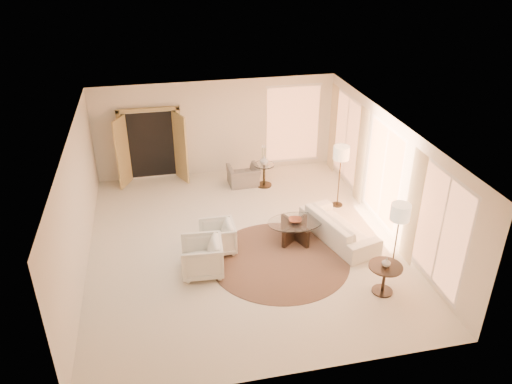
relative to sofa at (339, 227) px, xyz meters
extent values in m
cube|color=#EEE4CA|center=(-2.24, 0.28, -0.33)|extent=(7.00, 8.00, 0.02)
cube|color=white|center=(-2.24, 0.28, 2.48)|extent=(7.00, 8.00, 0.02)
cube|color=silver|center=(-2.24, 4.28, 1.08)|extent=(7.00, 0.04, 2.80)
cube|color=silver|center=(-2.24, -3.72, 1.08)|extent=(7.00, 0.04, 2.80)
cube|color=silver|center=(-5.74, 0.28, 1.08)|extent=(0.04, 8.00, 2.80)
cube|color=silver|center=(1.26, 0.28, 1.08)|extent=(0.04, 8.00, 2.80)
cube|color=tan|center=(-4.14, 4.17, 0.76)|extent=(1.80, 0.12, 2.16)
cube|color=tan|center=(-4.94, 3.90, 0.71)|extent=(0.35, 0.66, 2.00)
cube|color=tan|center=(-3.34, 3.90, 0.71)|extent=(0.35, 0.66, 2.00)
cylinder|color=#3E261C|center=(-1.57, -0.56, -0.31)|extent=(4.03, 4.03, 0.01)
imported|color=white|center=(0.00, 0.00, 0.00)|extent=(1.40, 2.32, 0.63)
imported|color=white|center=(-2.86, 0.11, 0.07)|extent=(0.71, 0.76, 0.78)
imported|color=white|center=(-3.30, -0.65, 0.12)|extent=(0.86, 0.91, 0.87)
imported|color=gray|center=(-1.66, 3.24, 0.06)|extent=(0.89, 0.59, 0.76)
cube|color=black|center=(-1.02, 0.19, -0.10)|extent=(0.45, 0.94, 0.44)
cube|color=black|center=(-1.02, 0.19, -0.10)|extent=(0.79, 0.72, 0.44)
cylinder|color=white|center=(-1.02, 0.19, 0.15)|extent=(1.57, 1.57, 0.02)
cylinder|color=black|center=(0.19, -2.06, -0.30)|extent=(0.42, 0.42, 0.03)
cylinder|color=black|center=(0.19, -2.06, -0.01)|extent=(0.06, 0.06, 0.60)
cylinder|color=black|center=(0.19, -2.06, 0.30)|extent=(0.67, 0.67, 0.03)
cylinder|color=#30281A|center=(-1.10, 3.07, -0.30)|extent=(0.44, 0.44, 0.03)
cylinder|color=#30281A|center=(-1.10, 3.07, 0.01)|extent=(0.07, 0.07, 0.63)
cylinder|color=white|center=(-1.10, 3.07, 0.34)|extent=(0.58, 0.58, 0.03)
cylinder|color=#30281A|center=(0.55, 1.53, -0.30)|extent=(0.29, 0.29, 0.03)
cylinder|color=#30281A|center=(0.55, 1.53, 0.40)|extent=(0.03, 0.03, 1.44)
cylinder|color=beige|center=(0.55, 1.53, 1.20)|extent=(0.41, 0.41, 0.35)
cylinder|color=#30281A|center=(0.66, -1.50, -0.30)|extent=(0.28, 0.28, 0.03)
cylinder|color=#30281A|center=(0.66, -1.50, 0.39)|extent=(0.03, 0.03, 1.41)
cylinder|color=beige|center=(0.66, -1.50, 1.17)|extent=(0.40, 0.40, 0.34)
imported|color=brown|center=(-1.02, 0.19, 0.20)|extent=(0.37, 0.37, 0.07)
imported|color=silver|center=(0.19, -2.06, 0.41)|extent=(0.23, 0.23, 0.19)
imported|color=silver|center=(-1.10, 3.07, 0.48)|extent=(0.27, 0.27, 0.26)
camera|label=1|loc=(-4.01, -9.35, 6.20)|focal=35.00mm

